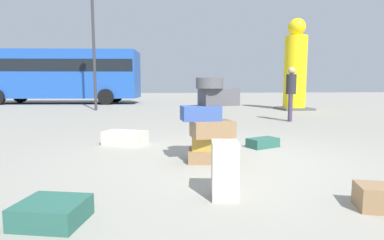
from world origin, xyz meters
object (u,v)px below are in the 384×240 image
suitcase_teal_right_side (263,143)px  parked_bus (59,73)px  suitcase_tower (211,125)px  yellow_dummy_statue (295,70)px  lamp_post (92,6)px  person_bearded_onlooker (291,89)px  suitcase_cream_behind_tower (125,138)px  suitcase_teal_left_side (52,212)px  suitcase_cream_white_trunk (225,170)px

suitcase_teal_right_side → parked_bus: parked_bus is taller
suitcase_tower → parked_bus: 16.49m
suitcase_teal_right_side → yellow_dummy_statue: (4.55, 7.89, 1.72)m
suitcase_teal_right_side → lamp_post: lamp_post is taller
parked_bus → lamp_post: bearing=-55.3°
yellow_dummy_statue → person_bearded_onlooker: bearing=-118.0°
suitcase_cream_behind_tower → suitcase_teal_left_side: (-0.34, -3.23, -0.04)m
suitcase_cream_behind_tower → suitcase_teal_right_side: (2.46, -0.60, -0.05)m
suitcase_teal_right_side → person_bearded_onlooker: person_bearded_onlooker is taller
suitcase_tower → person_bearded_onlooker: bearing=53.0°
suitcase_teal_right_side → lamp_post: size_ratio=0.08×
suitcase_cream_behind_tower → suitcase_teal_right_side: size_ratio=1.40×
yellow_dummy_statue → parked_bus: yellow_dummy_statue is taller
person_bearded_onlooker → parked_bus: bearing=-108.4°
suitcase_cream_white_trunk → parked_bus: size_ratio=0.06×
suitcase_teal_left_side → person_bearded_onlooker: 8.19m
suitcase_teal_right_side → parked_bus: 16.21m
person_bearded_onlooker → parked_bus: size_ratio=0.17×
person_bearded_onlooker → yellow_dummy_statue: 4.82m
suitcase_cream_behind_tower → parked_bus: (-4.87, 13.76, 1.71)m
suitcase_cream_white_trunk → suitcase_teal_right_side: size_ratio=1.02×
person_bearded_onlooker → suitcase_cream_behind_tower: bearing=-27.5°
suitcase_teal_right_side → person_bearded_onlooker: 4.46m
suitcase_teal_left_side → suitcase_teal_right_side: 3.85m
suitcase_tower → person_bearded_onlooker: person_bearded_onlooker is taller
yellow_dummy_statue → lamp_post: size_ratio=0.58×
suitcase_teal_left_side → yellow_dummy_statue: bearing=69.8°
suitcase_cream_white_trunk → suitcase_cream_behind_tower: bearing=121.6°
suitcase_cream_behind_tower → yellow_dummy_statue: yellow_dummy_statue is taller
yellow_dummy_statue → parked_bus: size_ratio=0.42×
suitcase_teal_left_side → suitcase_cream_white_trunk: (1.52, 0.35, 0.19)m
suitcase_tower → person_bearded_onlooker: (3.44, 4.56, 0.45)m
suitcase_tower → suitcase_teal_left_side: suitcase_tower is taller
suitcase_teal_left_side → suitcase_teal_right_side: bearing=58.0°
suitcase_tower → yellow_dummy_statue: yellow_dummy_statue is taller
suitcase_cream_white_trunk → suitcase_teal_right_side: 2.63m
suitcase_teal_left_side → suitcase_teal_right_side: size_ratio=0.94×
yellow_dummy_statue → parked_bus: 13.52m
person_bearded_onlooker → suitcase_cream_white_trunk: bearing=-1.6°
suitcase_tower → yellow_dummy_statue: (5.67, 8.76, 1.26)m
person_bearded_onlooker → lamp_post: (-6.64, 5.05, 3.46)m
lamp_post → suitcase_cream_behind_tower: bearing=-77.1°
suitcase_tower → parked_bus: size_ratio=0.13×
parked_bus → lamp_post: lamp_post is taller
parked_bus → suitcase_teal_right_side: bearing=-56.4°
lamp_post → suitcase_teal_left_side: bearing=-82.4°
yellow_dummy_statue → suitcase_cream_white_trunk: bearing=-119.8°
suitcase_tower → suitcase_teal_right_side: bearing=37.6°
person_bearded_onlooker → yellow_dummy_statue: bearing=-178.6°
suitcase_tower → suitcase_teal_right_side: (1.13, 0.87, -0.46)m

